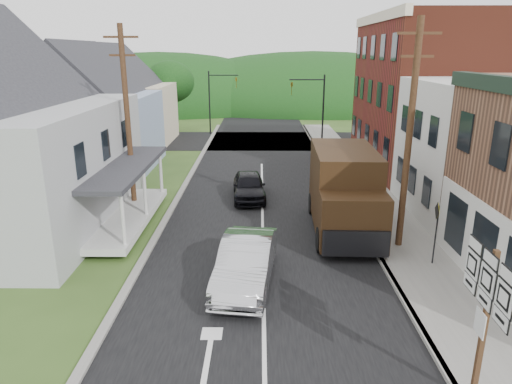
{
  "coord_description": "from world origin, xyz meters",
  "views": [
    {
      "loc": [
        -0.13,
        -13.88,
        7.79
      ],
      "look_at": [
        -0.29,
        4.14,
        2.2
      ],
      "focal_mm": 32.0,
      "sensor_mm": 36.0,
      "label": 1
    }
  ],
  "objects_px": {
    "warning_sign": "(436,225)",
    "route_sign_cluster": "(485,305)",
    "silver_sedan": "(246,263)",
    "delivery_van": "(345,192)",
    "dark_sedan": "(249,186)"
  },
  "relations": [
    {
      "from": "warning_sign",
      "to": "route_sign_cluster",
      "type": "bearing_deg",
      "value": -95.24
    },
    {
      "from": "silver_sedan",
      "to": "warning_sign",
      "type": "bearing_deg",
      "value": 17.87
    },
    {
      "from": "delivery_van",
      "to": "silver_sedan",
      "type": "bearing_deg",
      "value": -128.5
    },
    {
      "from": "route_sign_cluster",
      "to": "warning_sign",
      "type": "distance_m",
      "value": 7.16
    },
    {
      "from": "silver_sedan",
      "to": "dark_sedan",
      "type": "xyz_separation_m",
      "value": [
        -0.13,
        9.64,
        -0.1
      ]
    },
    {
      "from": "dark_sedan",
      "to": "warning_sign",
      "type": "distance_m",
      "value": 10.92
    },
    {
      "from": "dark_sedan",
      "to": "delivery_van",
      "type": "distance_m",
      "value": 6.51
    },
    {
      "from": "silver_sedan",
      "to": "warning_sign",
      "type": "xyz_separation_m",
      "value": [
        6.94,
        1.38,
        0.88
      ]
    },
    {
      "from": "delivery_van",
      "to": "route_sign_cluster",
      "type": "height_order",
      "value": "route_sign_cluster"
    },
    {
      "from": "delivery_van",
      "to": "route_sign_cluster",
      "type": "xyz_separation_m",
      "value": [
        1.14,
        -10.46,
        0.68
      ]
    },
    {
      "from": "delivery_van",
      "to": "dark_sedan",
      "type": "bearing_deg",
      "value": 134.61
    },
    {
      "from": "warning_sign",
      "to": "silver_sedan",
      "type": "bearing_deg",
      "value": -160.99
    },
    {
      "from": "warning_sign",
      "to": "delivery_van",
      "type": "bearing_deg",
      "value": 135.52
    },
    {
      "from": "dark_sedan",
      "to": "warning_sign",
      "type": "height_order",
      "value": "warning_sign"
    },
    {
      "from": "delivery_van",
      "to": "warning_sign",
      "type": "bearing_deg",
      "value": -50.14
    }
  ]
}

